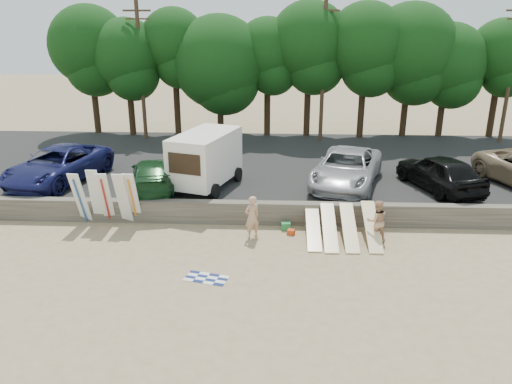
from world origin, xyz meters
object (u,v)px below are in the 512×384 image
(car_1, at_px, (153,174))
(beachgoer_a, at_px, (252,217))
(beachgoer_b, at_px, (377,221))
(car_2, at_px, (347,168))
(car_0, at_px, (58,165))
(box_trailer, at_px, (206,157))
(car_3, at_px, (440,172))
(cooler, at_px, (286,226))

(car_1, xyz_separation_m, beachgoer_a, (5.06, -4.01, -0.51))
(beachgoer_a, height_order, beachgoer_b, beachgoer_a)
(car_2, height_order, beachgoer_b, car_2)
(car_0, bearing_deg, beachgoer_b, -3.33)
(car_2, bearing_deg, box_trailer, -157.70)
(car_2, bearing_deg, car_1, -156.87)
(car_1, bearing_deg, box_trailer, 175.54)
(car_1, relative_size, beachgoer_b, 2.85)
(car_0, bearing_deg, car_3, 13.62)
(car_1, distance_m, beachgoer_b, 10.93)
(box_trailer, distance_m, beachgoer_b, 8.87)
(beachgoer_a, bearing_deg, cooler, 178.47)
(car_3, xyz_separation_m, cooler, (-7.44, -3.63, -1.42))
(car_0, bearing_deg, cooler, -4.35)
(car_0, height_order, car_3, car_0)
(cooler, bearing_deg, box_trailer, 131.51)
(car_1, relative_size, car_3, 0.97)
(box_trailer, xyz_separation_m, car_1, (-2.56, -0.37, -0.79))
(car_1, distance_m, cooler, 7.29)
(beachgoer_a, xyz_separation_m, cooler, (1.41, 0.89, -0.76))
(box_trailer, xyz_separation_m, car_0, (-7.58, 0.42, -0.63))
(car_0, relative_size, beachgoer_b, 3.63)
(beachgoer_a, xyz_separation_m, beachgoer_b, (5.06, -0.06, -0.04))
(box_trailer, height_order, beachgoer_b, box_trailer)
(car_1, bearing_deg, car_3, 169.45)
(beachgoer_b, bearing_deg, cooler, -22.53)
(beachgoer_a, bearing_deg, box_trailer, -94.04)
(car_2, xyz_separation_m, cooler, (-3.02, -4.12, -1.41))
(cooler, bearing_deg, car_2, 47.04)
(car_3, relative_size, beachgoer_b, 2.95)
(car_0, bearing_deg, box_trailer, 11.30)
(beachgoer_b, relative_size, cooler, 4.61)
(box_trailer, height_order, cooler, box_trailer)
(car_3, bearing_deg, car_1, -16.79)
(box_trailer, relative_size, car_1, 0.94)
(box_trailer, xyz_separation_m, car_3, (11.34, 0.14, -0.64))
(car_2, bearing_deg, cooler, -109.14)
(cooler, bearing_deg, beachgoer_a, -154.44)
(beachgoer_b, bearing_deg, box_trailer, -38.43)
(box_trailer, bearing_deg, beachgoer_a, -42.36)
(box_trailer, height_order, car_0, box_trailer)
(car_0, height_order, beachgoer_b, car_0)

